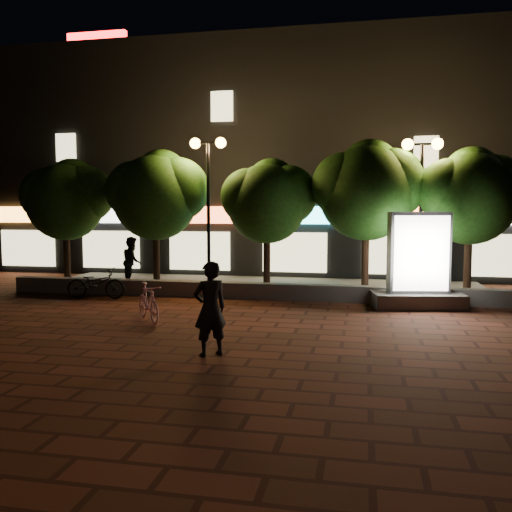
% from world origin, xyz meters
% --- Properties ---
extents(ground, '(80.00, 80.00, 0.00)m').
position_xyz_m(ground, '(0.00, 0.00, 0.00)').
color(ground, '#5D291D').
rests_on(ground, ground).
extents(retaining_wall, '(16.00, 0.45, 0.50)m').
position_xyz_m(retaining_wall, '(0.00, 4.00, 0.25)').
color(retaining_wall, slate).
rests_on(retaining_wall, ground).
extents(sidewalk, '(16.00, 5.00, 0.08)m').
position_xyz_m(sidewalk, '(0.00, 6.50, 0.04)').
color(sidewalk, slate).
rests_on(sidewalk, ground).
extents(building_block, '(28.00, 8.12, 11.30)m').
position_xyz_m(building_block, '(-0.01, 12.99, 5.00)').
color(building_block, black).
rests_on(building_block, ground).
extents(tree_far_left, '(3.36, 2.80, 4.63)m').
position_xyz_m(tree_far_left, '(-6.95, 5.46, 3.29)').
color(tree_far_left, black).
rests_on(tree_far_left, sidewalk).
extents(tree_left, '(3.60, 3.00, 4.89)m').
position_xyz_m(tree_left, '(-3.45, 5.46, 3.44)').
color(tree_left, black).
rests_on(tree_left, sidewalk).
extents(tree_mid, '(3.24, 2.70, 4.50)m').
position_xyz_m(tree_mid, '(0.55, 5.46, 3.22)').
color(tree_mid, black).
rests_on(tree_mid, sidewalk).
extents(tree_right, '(3.72, 3.10, 5.07)m').
position_xyz_m(tree_right, '(3.86, 5.46, 3.57)').
color(tree_right, black).
rests_on(tree_right, sidewalk).
extents(tree_far_right, '(3.48, 2.90, 4.76)m').
position_xyz_m(tree_far_right, '(7.05, 5.46, 3.37)').
color(tree_far_right, black).
rests_on(tree_far_right, sidewalk).
extents(street_lamp_left, '(1.26, 0.36, 5.18)m').
position_xyz_m(street_lamp_left, '(-1.50, 5.20, 4.03)').
color(street_lamp_left, black).
rests_on(street_lamp_left, sidewalk).
extents(street_lamp_right, '(1.26, 0.36, 4.98)m').
position_xyz_m(street_lamp_right, '(5.50, 5.20, 3.89)').
color(street_lamp_right, black).
rests_on(street_lamp_right, sidewalk).
extents(ad_kiosk, '(2.74, 1.70, 2.77)m').
position_xyz_m(ad_kiosk, '(5.30, 3.44, 1.12)').
color(ad_kiosk, slate).
rests_on(ad_kiosk, ground).
extents(scooter_pink, '(1.37, 1.54, 0.97)m').
position_xyz_m(scooter_pink, '(-1.60, 0.07, 0.48)').
color(scooter_pink, '#F5A5CA').
rests_on(scooter_pink, ground).
extents(rider, '(0.81, 0.77, 1.85)m').
position_xyz_m(rider, '(0.85, -2.74, 0.93)').
color(rider, black).
rests_on(rider, ground).
extents(scooter_parked, '(1.94, 0.89, 0.98)m').
position_xyz_m(scooter_parked, '(-4.59, 3.00, 0.49)').
color(scooter_parked, black).
rests_on(scooter_parked, ground).
extents(pedestrian, '(0.93, 1.04, 1.78)m').
position_xyz_m(pedestrian, '(-4.44, 5.44, 0.97)').
color(pedestrian, black).
rests_on(pedestrian, sidewalk).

